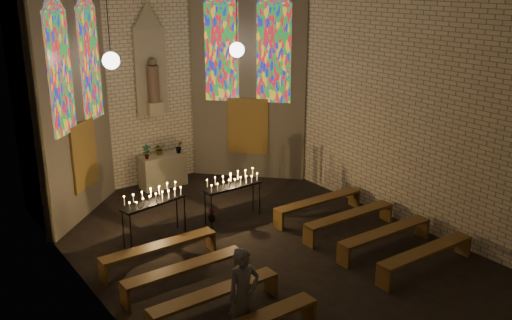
% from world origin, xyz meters
% --- Properties ---
extents(floor, '(12.00, 12.00, 0.00)m').
position_xyz_m(floor, '(0.00, 0.00, 0.00)').
color(floor, black).
rests_on(floor, ground).
extents(room, '(8.22, 12.43, 7.00)m').
position_xyz_m(room, '(-0.00, 3.37, 3.72)').
color(room, beige).
rests_on(room, ground).
extents(altar, '(1.40, 0.60, 1.00)m').
position_xyz_m(altar, '(0.00, 5.45, 0.50)').
color(altar, '#ADA88D').
rests_on(altar, ground).
extents(flower_vase_left, '(0.27, 0.22, 0.45)m').
position_xyz_m(flower_vase_left, '(-0.54, 5.38, 1.22)').
color(flower_vase_left, '#4C723F').
rests_on(flower_vase_left, altar).
extents(flower_vase_center, '(0.37, 0.33, 0.37)m').
position_xyz_m(flower_vase_center, '(-0.02, 5.54, 1.18)').
color(flower_vase_center, '#4C723F').
rests_on(flower_vase_center, altar).
extents(flower_vase_right, '(0.26, 0.22, 0.40)m').
position_xyz_m(flower_vase_right, '(0.55, 5.36, 1.20)').
color(flower_vase_right, '#4C723F').
rests_on(flower_vase_right, altar).
extents(aisle_flower_pot, '(0.23, 0.23, 0.37)m').
position_xyz_m(aisle_flower_pot, '(-0.15, 2.28, 0.19)').
color(aisle_flower_pot, '#4C723F').
rests_on(aisle_flower_pot, ground).
extents(votive_stand_left, '(1.77, 0.72, 1.26)m').
position_xyz_m(votive_stand_left, '(-1.85, 2.13, 1.08)').
color(votive_stand_left, black).
rests_on(votive_stand_left, ground).
extents(votive_stand_right, '(1.66, 0.43, 1.21)m').
position_xyz_m(votive_stand_right, '(0.38, 2.05, 1.04)').
color(votive_stand_right, black).
rests_on(votive_stand_right, ground).
extents(pew_left_0, '(2.74, 0.39, 0.53)m').
position_xyz_m(pew_left_0, '(-2.35, 0.86, 0.43)').
color(pew_left_0, '#533817').
rests_on(pew_left_0, ground).
extents(pew_right_0, '(2.74, 0.39, 0.53)m').
position_xyz_m(pew_right_0, '(2.35, 0.86, 0.43)').
color(pew_right_0, '#533817').
rests_on(pew_right_0, ground).
extents(pew_left_1, '(2.74, 0.39, 0.53)m').
position_xyz_m(pew_left_1, '(-2.35, -0.34, 0.43)').
color(pew_left_1, '#533817').
rests_on(pew_left_1, ground).
extents(pew_right_1, '(2.74, 0.39, 0.53)m').
position_xyz_m(pew_right_1, '(2.35, -0.34, 0.43)').
color(pew_right_1, '#533817').
rests_on(pew_right_1, ground).
extents(pew_left_2, '(2.74, 0.39, 0.53)m').
position_xyz_m(pew_left_2, '(-2.35, -1.54, 0.43)').
color(pew_left_2, '#533817').
rests_on(pew_left_2, ground).
extents(pew_right_2, '(2.74, 0.39, 0.53)m').
position_xyz_m(pew_right_2, '(2.35, -1.54, 0.43)').
color(pew_right_2, '#533817').
rests_on(pew_right_2, ground).
extents(pew_right_3, '(2.74, 0.39, 0.53)m').
position_xyz_m(pew_right_3, '(2.35, -2.74, 0.43)').
color(pew_right_3, '#533817').
rests_on(pew_right_3, ground).
extents(visitor, '(0.65, 0.44, 1.73)m').
position_xyz_m(visitor, '(-2.28, -2.42, 0.87)').
color(visitor, '#50515B').
rests_on(visitor, ground).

